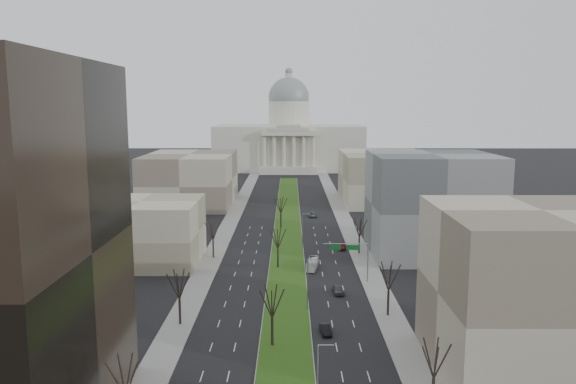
{
  "coord_description": "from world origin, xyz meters",
  "views": [
    {
      "loc": [
        0.61,
        -38.56,
        35.37
      ],
      "look_at": [
        0.1,
        111.38,
        11.93
      ],
      "focal_mm": 35.0,
      "sensor_mm": 36.0,
      "label": 1
    }
  ],
  "objects_px": {
    "car_grey_near": "(338,290)",
    "box_van": "(312,264)",
    "car_black": "(325,329)",
    "car_red": "(342,247)",
    "car_grey_far": "(312,215)"
  },
  "relations": [
    {
      "from": "car_black",
      "to": "box_van",
      "type": "distance_m",
      "value": 34.99
    },
    {
      "from": "car_grey_far",
      "to": "box_van",
      "type": "bearing_deg",
      "value": -93.19
    },
    {
      "from": "car_grey_near",
      "to": "box_van",
      "type": "relative_size",
      "value": 0.58
    },
    {
      "from": "car_red",
      "to": "car_grey_far",
      "type": "relative_size",
      "value": 0.87
    },
    {
      "from": "car_red",
      "to": "car_grey_far",
      "type": "bearing_deg",
      "value": 103.03
    },
    {
      "from": "car_grey_near",
      "to": "car_red",
      "type": "relative_size",
      "value": 1.04
    },
    {
      "from": "car_red",
      "to": "box_van",
      "type": "bearing_deg",
      "value": -110.64
    },
    {
      "from": "car_grey_near",
      "to": "car_red",
      "type": "height_order",
      "value": "car_grey_near"
    },
    {
      "from": "car_grey_near",
      "to": "car_red",
      "type": "xyz_separation_m",
      "value": [
        3.74,
        32.92,
        -0.14
      ]
    },
    {
      "from": "car_grey_far",
      "to": "box_van",
      "type": "height_order",
      "value": "box_van"
    },
    {
      "from": "car_grey_far",
      "to": "car_black",
      "type": "bearing_deg",
      "value": -91.88
    },
    {
      "from": "car_black",
      "to": "car_red",
      "type": "relative_size",
      "value": 0.94
    },
    {
      "from": "car_grey_near",
      "to": "car_grey_far",
      "type": "bearing_deg",
      "value": 87.67
    },
    {
      "from": "car_red",
      "to": "box_van",
      "type": "relative_size",
      "value": 0.56
    },
    {
      "from": "car_grey_near",
      "to": "box_van",
      "type": "height_order",
      "value": "box_van"
    }
  ]
}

